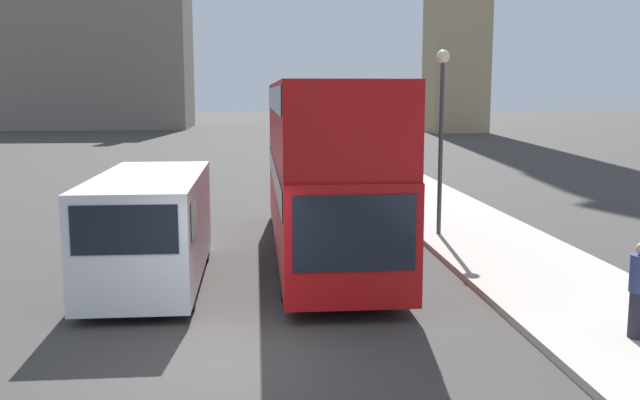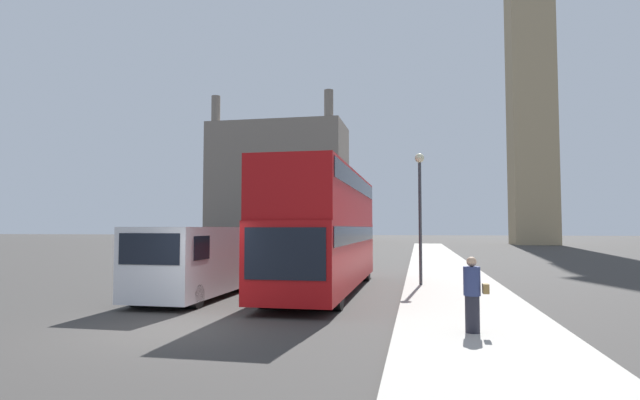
{
  "view_description": "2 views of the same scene",
  "coord_description": "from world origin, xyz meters",
  "px_view_note": "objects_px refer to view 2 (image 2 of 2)",
  "views": [
    {
      "loc": [
        0.56,
        -10.45,
        4.04
      ],
      "look_at": [
        2.01,
        5.66,
        1.6
      ],
      "focal_mm": 40.0,
      "sensor_mm": 36.0,
      "label": 1
    },
    {
      "loc": [
        5.54,
        -10.81,
        2.31
      ],
      "look_at": [
        0.48,
        14.89,
        3.78
      ],
      "focal_mm": 28.0,
      "sensor_mm": 36.0,
      "label": 2
    }
  ],
  "objects_px": {
    "clock_tower": "(529,16)",
    "pedestrian": "(473,294)",
    "street_lamp": "(420,196)",
    "white_van": "(195,260)",
    "red_double_decker_bus": "(325,226)"
  },
  "relations": [
    {
      "from": "white_van",
      "to": "pedestrian",
      "type": "xyz_separation_m",
      "value": [
        8.31,
        -4.49,
        -0.33
      ]
    },
    {
      "from": "clock_tower",
      "to": "street_lamp",
      "type": "xyz_separation_m",
      "value": [
        -15.67,
        -54.16,
        -28.86
      ]
    },
    {
      "from": "clock_tower",
      "to": "street_lamp",
      "type": "distance_m",
      "value": 63.34
    },
    {
      "from": "pedestrian",
      "to": "street_lamp",
      "type": "distance_m",
      "value": 9.1
    },
    {
      "from": "white_van",
      "to": "red_double_decker_bus",
      "type": "bearing_deg",
      "value": 32.86
    },
    {
      "from": "white_van",
      "to": "pedestrian",
      "type": "bearing_deg",
      "value": -28.36
    },
    {
      "from": "clock_tower",
      "to": "pedestrian",
      "type": "relative_size",
      "value": 40.47
    },
    {
      "from": "clock_tower",
      "to": "street_lamp",
      "type": "height_order",
      "value": "clock_tower"
    },
    {
      "from": "street_lamp",
      "to": "white_van",
      "type": "bearing_deg",
      "value": -150.22
    },
    {
      "from": "clock_tower",
      "to": "red_double_decker_bus",
      "type": "xyz_separation_m",
      "value": [
        -19.06,
        -55.81,
        -30.0
      ]
    },
    {
      "from": "white_van",
      "to": "street_lamp",
      "type": "bearing_deg",
      "value": 29.78
    },
    {
      "from": "red_double_decker_bus",
      "to": "white_van",
      "type": "xyz_separation_m",
      "value": [
        -3.91,
        -2.52,
        -1.12
      ]
    },
    {
      "from": "clock_tower",
      "to": "pedestrian",
      "type": "distance_m",
      "value": 71.77
    },
    {
      "from": "white_van",
      "to": "pedestrian",
      "type": "height_order",
      "value": "white_van"
    },
    {
      "from": "red_double_decker_bus",
      "to": "white_van",
      "type": "relative_size",
      "value": 1.91
    }
  ]
}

